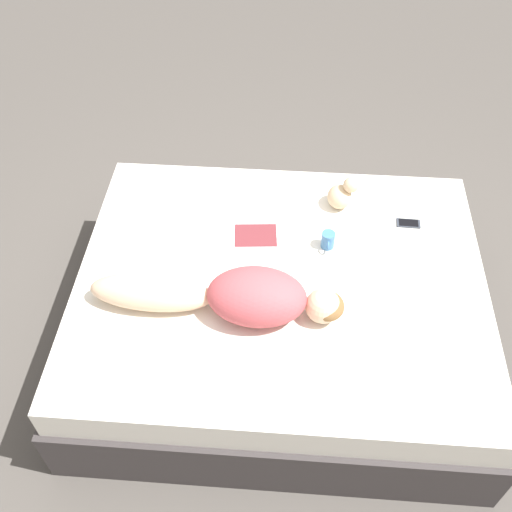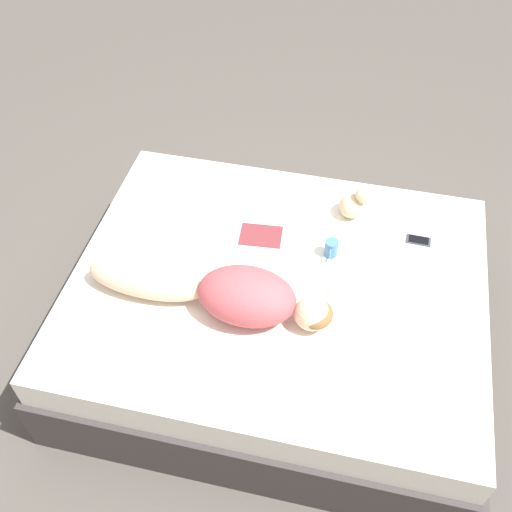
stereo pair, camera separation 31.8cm
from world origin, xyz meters
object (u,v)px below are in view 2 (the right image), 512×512
(open_magazine, at_px, (264,220))
(cell_phone, at_px, (419,240))
(coffee_mug, at_px, (331,248))
(person, at_px, (222,293))

(open_magazine, height_order, cell_phone, same)
(cell_phone, bearing_deg, coffee_mug, -64.02)
(open_magazine, relative_size, coffee_mug, 5.08)
(cell_phone, bearing_deg, open_magazine, -86.15)
(person, distance_m, coffee_mug, 0.67)
(person, height_order, open_magazine, person)
(open_magazine, bearing_deg, person, -11.18)
(person, relative_size, open_magazine, 2.26)
(coffee_mug, bearing_deg, cell_phone, 114.35)
(open_magazine, xyz_separation_m, coffee_mug, (0.18, 0.41, 0.05))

